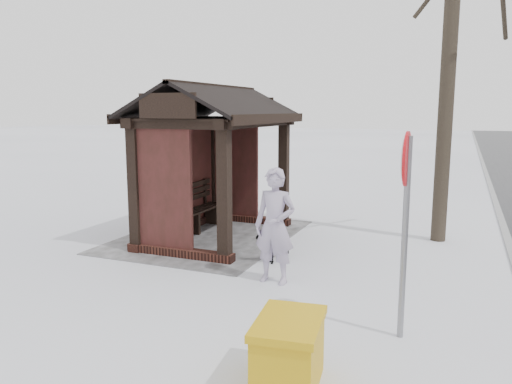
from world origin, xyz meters
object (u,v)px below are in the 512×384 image
Objects in this scene: bus_shelter at (209,132)px; pedestrian at (275,226)px; dog at (275,243)px; road_sign at (405,191)px; grit_bin at (289,353)px.

bus_shelter is 3.27m from pedestrian.
bus_shelter is 4.99× the size of dog.
pedestrian is 0.74× the size of road_sign.
grit_bin is (3.74, 1.53, 0.04)m from dog.
pedestrian reaches higher than dog.
grit_bin is at bearing -28.62° from road_sign.
road_sign is (3.26, 4.15, -0.46)m from bus_shelter.
bus_shelter reaches higher than dog.
grit_bin reaches higher than dog.
pedestrian reaches higher than grit_bin.
pedestrian is 2.96m from grit_bin.
road_sign is at bearing 143.72° from grit_bin.
bus_shelter is 6.08m from grit_bin.
bus_shelter reaches higher than road_sign.
road_sign is (2.25, 2.37, 1.40)m from dog.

